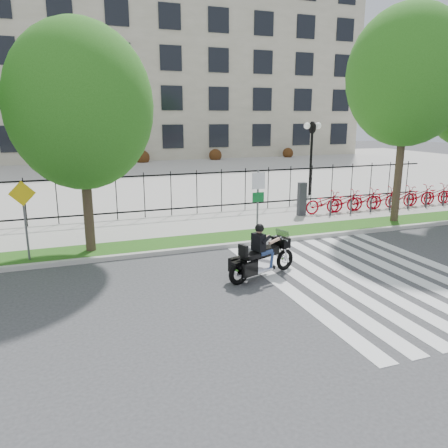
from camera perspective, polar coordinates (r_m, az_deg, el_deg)
name	(u,v)px	position (r m, az deg, el deg)	size (l,w,h in m)	color
ground	(210,300)	(11.18, -1.85, -9.91)	(120.00, 120.00, 0.00)	#38383A
curb	(172,251)	(14.87, -6.80, -3.58)	(60.00, 0.20, 0.15)	#B3B1A8
grass_verge	(167,245)	(15.66, -7.52, -2.69)	(60.00, 1.50, 0.15)	#1E5314
sidewalk	(153,228)	(18.03, -9.26, -0.55)	(60.00, 3.50, 0.15)	#A6A29B
plaza	(109,176)	(35.16, -14.74, 6.14)	(80.00, 34.00, 0.10)	#A6A29B
crosswalk_stripes	(368,277)	(13.37, 18.33, -6.55)	(5.70, 8.00, 0.01)	silver
iron_fence	(144,195)	(19.49, -10.37, 3.72)	(30.00, 0.06, 2.00)	black
office_building	(86,67)	(55.01, -17.56, 18.97)	(60.00, 21.90, 20.15)	#A29B82
lamp_post_right	(312,140)	(25.44, 11.40, 10.68)	(1.06, 0.70, 4.25)	black
street_tree_1	(80,106)	(14.70, -18.26, 14.39)	(4.52, 4.52, 7.27)	#33241B
street_tree_2	(408,76)	(19.76, 22.87, 17.34)	(4.83, 4.83, 8.70)	#33241B
bike_share_station	(391,197)	(22.86, 21.03, 3.27)	(10.05, 0.88, 1.50)	#2D2D33
sign_pole_regulatory	(258,195)	(15.97, 4.46, 3.85)	(0.50, 0.09, 2.50)	#59595B
sign_pole_warning	(24,210)	(14.64, -24.66, 1.70)	(0.78, 0.09, 2.49)	#59595B
motorcycle_rider	(262,256)	(12.55, 5.05, -4.13)	(2.41, 1.20, 1.93)	black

